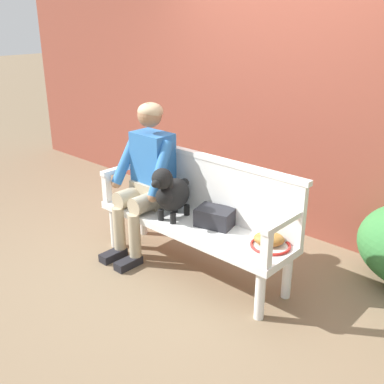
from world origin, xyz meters
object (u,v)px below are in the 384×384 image
(dog_on_bench, at_px, (171,192))
(person_seated, at_px, (147,174))
(baseball_glove, at_px, (269,239))
(sports_bag, at_px, (215,217))
(tennis_racket, at_px, (272,244))
(garden_bench, at_px, (192,228))

(dog_on_bench, bearing_deg, person_seated, 168.66)
(baseball_glove, height_order, sports_bag, sports_bag)
(tennis_racket, height_order, sports_bag, sports_bag)
(baseball_glove, bearing_deg, person_seated, 154.29)
(dog_on_bench, xyz_separation_m, tennis_racket, (0.84, 0.17, -0.22))
(person_seated, height_order, baseball_glove, person_seated)
(dog_on_bench, bearing_deg, baseball_glove, 10.83)
(person_seated, xyz_separation_m, sports_bag, (0.69, 0.07, -0.21))
(tennis_racket, distance_m, baseball_glove, 0.04)
(garden_bench, xyz_separation_m, tennis_racket, (0.69, 0.09, 0.07))
(garden_bench, xyz_separation_m, baseball_glove, (0.67, 0.08, 0.10))
(garden_bench, relative_size, sports_bag, 6.17)
(baseball_glove, distance_m, sports_bag, 0.49)
(dog_on_bench, height_order, sports_bag, dog_on_bench)
(person_seated, distance_m, tennis_racket, 1.23)
(garden_bench, xyz_separation_m, sports_bag, (0.18, 0.07, 0.13))
(garden_bench, distance_m, dog_on_bench, 0.33)
(tennis_racket, bearing_deg, garden_bench, -172.46)
(sports_bag, bearing_deg, tennis_racket, 2.70)
(garden_bench, bearing_deg, tennis_racket, 7.54)
(garden_bench, height_order, dog_on_bench, dog_on_bench)
(garden_bench, relative_size, tennis_racket, 2.97)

